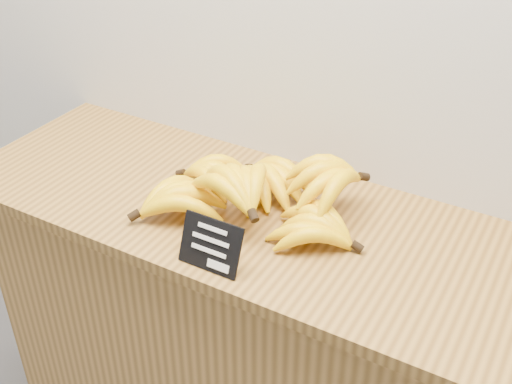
# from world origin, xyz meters

# --- Properties ---
(counter) EXTENTS (1.39, 0.50, 0.90)m
(counter) POSITION_xyz_m (-0.17, 2.75, 0.45)
(counter) COLOR #A37534
(counter) RESTS_ON ground
(counter_top) EXTENTS (1.55, 0.54, 0.03)m
(counter_top) POSITION_xyz_m (-0.17, 2.75, 0.92)
(counter_top) COLOR olive
(counter_top) RESTS_ON counter
(chalkboard_sign) EXTENTS (0.14, 0.05, 0.10)m
(chalkboard_sign) POSITION_xyz_m (-0.18, 2.54, 0.98)
(chalkboard_sign) COLOR black
(chalkboard_sign) RESTS_ON counter_top
(banana_pile) EXTENTS (0.56, 0.40, 0.13)m
(banana_pile) POSITION_xyz_m (-0.20, 2.75, 0.98)
(banana_pile) COLOR yellow
(banana_pile) RESTS_ON counter_top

